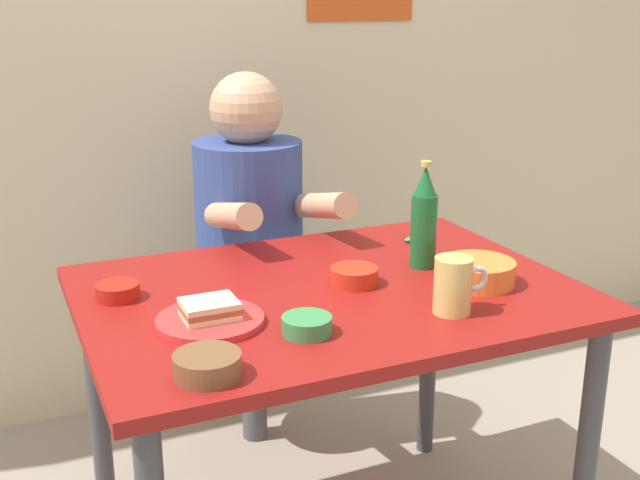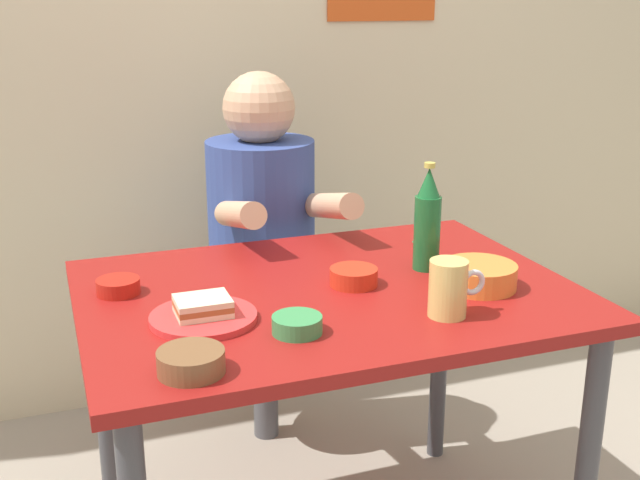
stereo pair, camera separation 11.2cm
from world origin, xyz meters
TOP-DOWN VIEW (x-y plane):
  - wall_back at (0.00, 1.05)m, footprint 4.40×0.09m
  - dining_table at (0.00, 0.00)m, footprint 1.10×0.80m
  - stool at (0.02, 0.63)m, footprint 0.34×0.34m
  - person_seated at (0.02, 0.62)m, footprint 0.33×0.56m
  - plate_orange at (-0.30, -0.09)m, footprint 0.22×0.22m
  - sandwich at (-0.30, -0.09)m, footprint 0.11×0.09m
  - beer_mug at (0.18, -0.23)m, footprint 0.13×0.08m
  - beer_bottle at (0.27, 0.04)m, footprint 0.06×0.06m
  - sambal_bowl_red at (-0.45, 0.13)m, footprint 0.10×0.10m
  - dip_bowl_green at (-0.14, -0.21)m, footprint 0.10×0.10m
  - soup_bowl_orange at (0.32, -0.11)m, footprint 0.17×0.17m
  - sauce_bowl_chili at (0.06, 0.00)m, footprint 0.11×0.11m
  - condiment_bowl_brown at (-0.37, -0.31)m, footprint 0.12×0.12m
  - spoon at (0.34, 0.21)m, footprint 0.05×0.12m

SIDE VIEW (x-z plane):
  - stool at x=0.02m, z-range 0.12..0.57m
  - dining_table at x=0.00m, z-range 0.28..1.02m
  - spoon at x=0.34m, z-range 0.74..0.75m
  - plate_orange at x=-0.30m, z-range 0.74..0.75m
  - sambal_bowl_red at x=-0.45m, z-range 0.74..0.78m
  - dip_bowl_green at x=-0.14m, z-range 0.74..0.78m
  - sauce_bowl_chili at x=0.06m, z-range 0.74..0.78m
  - condiment_bowl_brown at x=-0.37m, z-range 0.74..0.78m
  - person_seated at x=0.02m, z-range 0.41..1.13m
  - soup_bowl_orange at x=0.32m, z-range 0.74..0.80m
  - sandwich at x=-0.30m, z-range 0.75..0.79m
  - beer_mug at x=0.18m, z-range 0.74..0.86m
  - beer_bottle at x=0.27m, z-range 0.73..0.99m
  - wall_back at x=0.00m, z-range 0.00..2.60m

